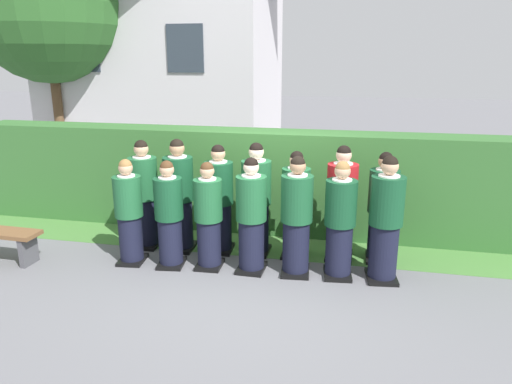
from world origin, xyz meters
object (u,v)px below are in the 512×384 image
(student_front_row_4, at_px, (297,219))
(student_front_row_6, at_px, (386,222))
(student_rear_row_2, at_px, (219,201))
(student_front_row_5, at_px, (340,223))
(student_front_row_2, at_px, (208,218))
(student_front_row_0, at_px, (129,214))
(student_rear_row_4, at_px, (296,207))
(student_in_red_blazer, at_px, (341,206))
(student_rear_row_6, at_px, (382,210))
(student_rear_row_3, at_px, (256,202))
(student_front_row_3, at_px, (251,218))
(student_rear_row_0, at_px, (144,197))
(student_rear_row_1, at_px, (179,198))
(student_front_row_1, at_px, (169,217))

(student_front_row_4, xyz_separation_m, student_front_row_6, (1.16, 0.05, 0.02))
(student_rear_row_2, bearing_deg, student_front_row_5, -15.74)
(student_front_row_2, xyz_separation_m, student_front_row_4, (1.22, 0.05, 0.06))
(student_front_row_0, relative_size, student_front_row_5, 0.95)
(student_rear_row_4, height_order, student_in_red_blazer, student_in_red_blazer)
(student_front_row_6, relative_size, student_rear_row_2, 1.02)
(student_in_red_blazer, bearing_deg, student_rear_row_6, 2.13)
(student_front_row_0, relative_size, student_front_row_6, 0.90)
(student_front_row_0, distance_m, student_rear_row_3, 1.84)
(student_front_row_3, distance_m, student_rear_row_4, 0.82)
(student_front_row_6, xyz_separation_m, student_in_red_blazer, (-0.59, 0.61, -0.00))
(student_rear_row_0, bearing_deg, student_rear_row_6, 2.97)
(student_front_row_0, relative_size, student_rear_row_0, 0.90)
(student_rear_row_2, bearing_deg, student_in_red_blazer, 3.72)
(student_rear_row_2, relative_size, student_rear_row_3, 0.98)
(student_front_row_4, relative_size, student_rear_row_0, 0.98)
(student_front_row_5, xyz_separation_m, student_rear_row_1, (-2.43, 0.46, 0.06))
(student_front_row_1, height_order, student_rear_row_0, student_rear_row_0)
(student_front_row_0, bearing_deg, student_front_row_5, 3.05)
(student_front_row_5, xyz_separation_m, student_rear_row_6, (0.57, 0.65, 0.01))
(student_front_row_3, distance_m, student_rear_row_0, 1.89)
(student_front_row_1, bearing_deg, student_rear_row_0, 136.82)
(student_front_row_1, relative_size, student_rear_row_3, 0.90)
(student_rear_row_6, bearing_deg, student_rear_row_4, -175.98)
(student_front_row_6, relative_size, student_rear_row_1, 0.98)
(student_front_row_1, height_order, student_front_row_4, student_front_row_4)
(student_front_row_2, height_order, student_rear_row_1, student_rear_row_1)
(student_rear_row_4, bearing_deg, student_rear_row_1, -176.47)
(student_front_row_4, bearing_deg, student_front_row_6, 2.66)
(student_front_row_0, height_order, student_front_row_5, student_front_row_5)
(student_front_row_0, height_order, student_front_row_3, student_front_row_3)
(student_rear_row_2, relative_size, student_rear_row_6, 1.02)
(student_front_row_2, relative_size, student_rear_row_2, 0.92)
(student_front_row_5, relative_size, student_rear_row_6, 0.99)
(student_front_row_5, distance_m, student_rear_row_3, 1.37)
(student_front_row_6, bearing_deg, student_rear_row_4, 156.61)
(student_front_row_0, height_order, student_rear_row_3, student_rear_row_3)
(student_front_row_2, distance_m, student_front_row_6, 2.39)
(student_front_row_2, bearing_deg, student_front_row_0, -176.18)
(student_front_row_2, xyz_separation_m, student_rear_row_4, (1.13, 0.64, 0.04))
(student_front_row_3, bearing_deg, student_front_row_5, 3.22)
(student_front_row_2, relative_size, student_rear_row_6, 0.94)
(student_front_row_4, height_order, student_rear_row_1, student_rear_row_1)
(student_front_row_2, xyz_separation_m, student_rear_row_3, (0.54, 0.64, 0.09))
(student_rear_row_1, bearing_deg, student_rear_row_6, 3.73)
(student_front_row_3, relative_size, student_rear_row_3, 0.95)
(student_front_row_1, distance_m, student_front_row_2, 0.55)
(student_rear_row_0, bearing_deg, student_rear_row_4, 2.41)
(student_front_row_6, xyz_separation_m, student_rear_row_3, (-1.84, 0.53, 0.00))
(student_front_row_1, bearing_deg, student_rear_row_1, 97.35)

